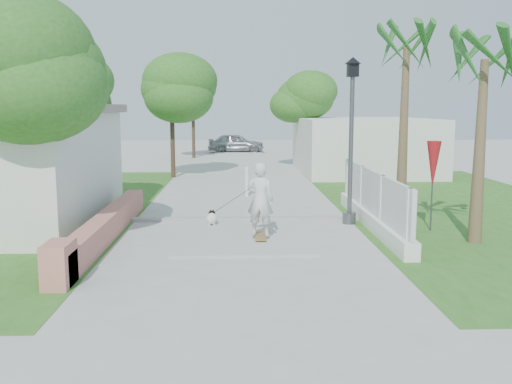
{
  "coord_description": "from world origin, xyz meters",
  "views": [
    {
      "loc": [
        -0.18,
        -9.63,
        3.14
      ],
      "look_at": [
        0.31,
        4.04,
        1.1
      ],
      "focal_mm": 40.0,
      "sensor_mm": 36.0,
      "label": 1
    }
  ],
  "objects_px": {
    "bollard": "(247,181)",
    "dog": "(212,218)",
    "skateboarder": "(236,202)",
    "parked_car": "(236,143)",
    "street_lamp": "(351,134)",
    "patio_umbrella": "(433,165)"
  },
  "relations": [
    {
      "from": "dog",
      "to": "parked_car",
      "type": "distance_m",
      "value": 24.92
    },
    {
      "from": "street_lamp",
      "to": "parked_car",
      "type": "bearing_deg",
      "value": 97.08
    },
    {
      "from": "street_lamp",
      "to": "skateboarder",
      "type": "height_order",
      "value": "street_lamp"
    },
    {
      "from": "patio_umbrella",
      "to": "dog",
      "type": "bearing_deg",
      "value": 172.43
    },
    {
      "from": "street_lamp",
      "to": "patio_umbrella",
      "type": "distance_m",
      "value": 2.27
    },
    {
      "from": "bollard",
      "to": "skateboarder",
      "type": "height_order",
      "value": "skateboarder"
    },
    {
      "from": "street_lamp",
      "to": "skateboarder",
      "type": "relative_size",
      "value": 1.93
    },
    {
      "from": "bollard",
      "to": "dog",
      "type": "height_order",
      "value": "bollard"
    },
    {
      "from": "street_lamp",
      "to": "bollard",
      "type": "bearing_deg",
      "value": 120.96
    },
    {
      "from": "bollard",
      "to": "parked_car",
      "type": "height_order",
      "value": "parked_car"
    },
    {
      "from": "dog",
      "to": "street_lamp",
      "type": "bearing_deg",
      "value": 2.42
    },
    {
      "from": "parked_car",
      "to": "street_lamp",
      "type": "bearing_deg",
      "value": -171.57
    },
    {
      "from": "patio_umbrella",
      "to": "parked_car",
      "type": "height_order",
      "value": "patio_umbrella"
    },
    {
      "from": "patio_umbrella",
      "to": "dog",
      "type": "distance_m",
      "value": 5.86
    },
    {
      "from": "patio_umbrella",
      "to": "parked_car",
      "type": "xyz_separation_m",
      "value": [
        -4.96,
        25.66,
        -1.02
      ]
    },
    {
      "from": "bollard",
      "to": "dog",
      "type": "distance_m",
      "value": 4.87
    },
    {
      "from": "skateboarder",
      "to": "parked_car",
      "type": "distance_m",
      "value": 25.83
    },
    {
      "from": "dog",
      "to": "skateboarder",
      "type": "bearing_deg",
      "value": -56.17
    },
    {
      "from": "patio_umbrella",
      "to": "skateboarder",
      "type": "bearing_deg",
      "value": -177.98
    },
    {
      "from": "bollard",
      "to": "dog",
      "type": "xyz_separation_m",
      "value": [
        -1.03,
        -4.75,
        -0.35
      ]
    },
    {
      "from": "street_lamp",
      "to": "bollard",
      "type": "distance_m",
      "value": 5.56
    },
    {
      "from": "patio_umbrella",
      "to": "street_lamp",
      "type": "bearing_deg",
      "value": 152.24
    }
  ]
}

